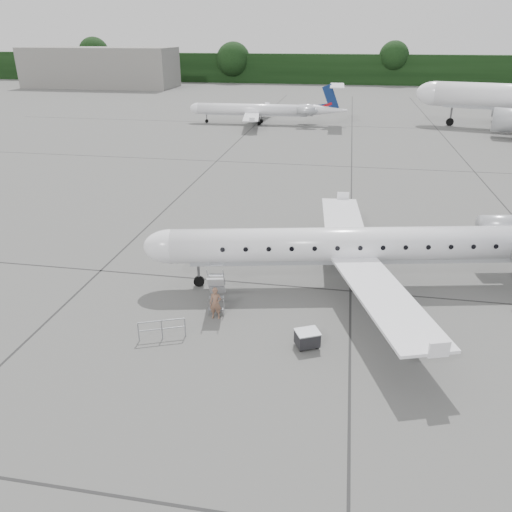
# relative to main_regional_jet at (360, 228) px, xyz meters

# --- Properties ---
(ground) EXTENTS (320.00, 320.00, 0.00)m
(ground) POSITION_rel_main_regional_jet_xyz_m (2.95, -4.12, -3.49)
(ground) COLOR #5B5B59
(ground) RESTS_ON ground
(treeline) EXTENTS (260.00, 4.00, 8.00)m
(treeline) POSITION_rel_main_regional_jet_xyz_m (2.95, 125.88, 0.51)
(treeline) COLOR black
(treeline) RESTS_ON ground
(terminal_building) EXTENTS (40.00, 14.00, 10.00)m
(terminal_building) POSITION_rel_main_regional_jet_xyz_m (-67.05, 105.88, 1.51)
(terminal_building) COLOR slate
(terminal_building) RESTS_ON ground
(main_regional_jet) EXTENTS (30.65, 24.74, 6.98)m
(main_regional_jet) POSITION_rel_main_regional_jet_xyz_m (0.00, 0.00, 0.00)
(main_regional_jet) COLOR white
(main_regional_jet) RESTS_ON ground
(airstair) EXTENTS (1.32, 2.54, 2.19)m
(airstair) POSITION_rel_main_regional_jet_xyz_m (-7.40, -3.82, -2.40)
(airstair) COLOR white
(airstair) RESTS_ON ground
(passenger) EXTENTS (0.65, 0.45, 1.72)m
(passenger) POSITION_rel_main_regional_jet_xyz_m (-7.12, -5.14, -2.63)
(passenger) COLOR brown
(passenger) RESTS_ON ground
(safety_railing) EXTENTS (2.08, 0.88, 1.00)m
(safety_railing) POSITION_rel_main_regional_jet_xyz_m (-9.19, -7.46, -2.99)
(safety_railing) COLOR gray
(safety_railing) RESTS_ON ground
(baggage_cart) EXTENTS (1.29, 1.20, 0.90)m
(baggage_cart) POSITION_rel_main_regional_jet_xyz_m (-2.27, -6.92, -3.04)
(baggage_cart) COLOR black
(baggage_cart) RESTS_ON ground
(bg_regional_left) EXTENTS (24.33, 17.82, 6.26)m
(bg_regional_left) POSITION_rel_main_regional_jet_xyz_m (-15.74, 54.35, -0.36)
(bg_regional_left) COLOR white
(bg_regional_left) RESTS_ON ground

